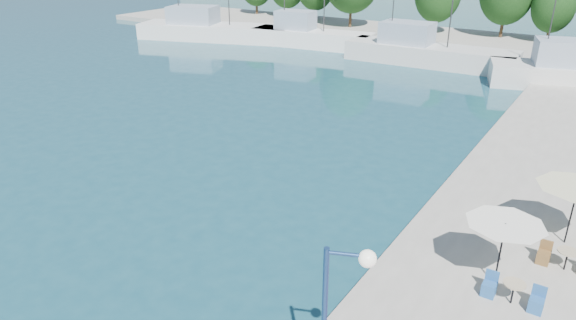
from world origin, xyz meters
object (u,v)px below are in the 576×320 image
Objects in this scene: trawler_02 at (309,37)px; umbrella_cream at (576,194)px; trawler_01 at (212,30)px; trawler_03 at (425,53)px; street_lamp at (340,312)px; umbrella_white at (504,231)px.

trawler_02 is 42.02m from umbrella_cream.
trawler_01 is 25.77m from trawler_03.
street_lamp is at bearing -74.85° from trawler_03.
umbrella_cream is (1.61, 4.10, 0.01)m from umbrella_white.
trawler_02 is at bearing -6.08° from trawler_01.
trawler_02 is at bearing 99.36° from street_lamp.
trawler_03 is at bearing -15.47° from trawler_01.
umbrella_cream is (29.46, -29.93, 1.60)m from trawler_02.
umbrella_cream is (15.68, -28.66, 1.60)m from trawler_03.
umbrella_white is 4.40m from umbrella_cream.
trawler_03 is at bearing -12.50° from trawler_02.
trawler_02 is 4.89× the size of umbrella_cream.
trawler_02 is at bearing 134.55° from umbrella_cream.
trawler_01 reaches higher than umbrella_white.
trawler_02 is 5.58× the size of umbrella_white.
trawler_02 is 2.78× the size of street_lamp.
umbrella_white is 8.14m from street_lamp.
street_lamp is at bearing -64.40° from trawler_01.
umbrella_white is (14.08, -32.76, 1.59)m from trawler_03.
trawler_03 is (25.73, 1.38, 0.00)m from trawler_01.
trawler_01 reaches higher than street_lamp.
trawler_02 is at bearing 129.30° from umbrella_white.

